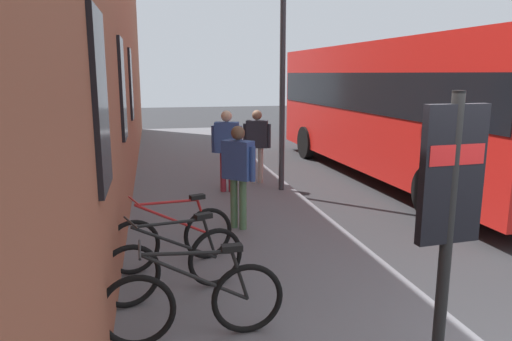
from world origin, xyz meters
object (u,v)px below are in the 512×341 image
city_bus (399,103)px  street_lamp (283,33)px  pedestrian_near_bus (238,167)px  bicycle_mid_rack (195,302)px  bicycle_beside_lamp (173,238)px  pedestrian_by_facade (227,143)px  pedestrian_crossing_street (257,139)px  bicycle_end_of_row (175,264)px  transit_info_sign (450,194)px

city_bus → street_lamp: bearing=107.3°
city_bus → pedestrian_near_bus: 5.89m
bicycle_mid_rack → bicycle_beside_lamp: size_ratio=1.04×
bicycle_beside_lamp → pedestrian_by_facade: pedestrian_by_facade is taller
pedestrian_crossing_street → street_lamp: 2.47m
bicycle_end_of_row → transit_info_sign: size_ratio=0.70×
pedestrian_by_facade → transit_info_sign: bearing=-173.9°
bicycle_beside_lamp → city_bus: city_bus is taller
city_bus → pedestrian_crossing_street: 3.77m
pedestrian_by_facade → bicycle_end_of_row: bearing=164.2°
pedestrian_crossing_street → street_lamp: size_ratio=0.30×
pedestrian_by_facade → street_lamp: (-0.08, -1.19, 2.28)m
bicycle_mid_rack → street_lamp: bearing=-23.0°
bicycle_end_of_row → city_bus: (5.72, -5.85, 1.41)m
pedestrian_by_facade → city_bus: bearing=-78.1°
bicycle_beside_lamp → transit_info_sign: 3.74m
bicycle_end_of_row → street_lamp: 6.10m
pedestrian_by_facade → street_lamp: street_lamp is taller
street_lamp → bicycle_end_of_row: bearing=151.5°
city_bus → street_lamp: size_ratio=1.85×
pedestrian_near_bus → pedestrian_by_facade: size_ratio=0.97×
bicycle_end_of_row → pedestrian_by_facade: (4.77, -1.35, 0.68)m
transit_info_sign → street_lamp: (6.68, -0.47, 1.75)m
transit_info_sign → street_lamp: size_ratio=0.42×
bicycle_end_of_row → city_bus: 8.30m
bicycle_beside_lamp → pedestrian_near_bus: 1.89m
pedestrian_by_facade → bicycle_beside_lamp: bearing=161.0°
bicycle_mid_rack → transit_info_sign: 2.50m
pedestrian_near_bus → street_lamp: 3.64m
bicycle_mid_rack → pedestrian_near_bus: 3.45m
city_bus → pedestrian_near_bus: size_ratio=6.20×
bicycle_mid_rack → transit_info_sign: transit_info_sign is taller
pedestrian_near_bus → city_bus: bearing=-53.6°
bicycle_beside_lamp → pedestrian_by_facade: size_ratio=0.97×
pedestrian_near_bus → pedestrian_by_facade: pedestrian_by_facade is taller
bicycle_end_of_row → transit_info_sign: 3.12m
bicycle_end_of_row → city_bus: size_ratio=0.16×
bicycle_mid_rack → pedestrian_by_facade: 5.92m
bicycle_end_of_row → pedestrian_crossing_street: size_ratio=0.99×
bicycle_beside_lamp → street_lamp: size_ratio=0.30×
bicycle_mid_rack → bicycle_beside_lamp: 1.87m
bicycle_end_of_row → pedestrian_near_bus: pedestrian_near_bus is taller
pedestrian_near_bus → pedestrian_crossing_street: (3.22, -1.02, -0.00)m
bicycle_mid_rack → transit_info_sign: size_ratio=0.74×
bicycle_mid_rack → street_lamp: street_lamp is taller
bicycle_beside_lamp → pedestrian_by_facade: bearing=-19.0°
pedestrian_by_facade → pedestrian_crossing_street: pedestrian_by_facade is taller
city_bus → street_lamp: street_lamp is taller
bicycle_mid_rack → transit_info_sign: (-1.01, -1.94, 1.21)m
bicycle_beside_lamp → street_lamp: (3.80, -2.53, 2.96)m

